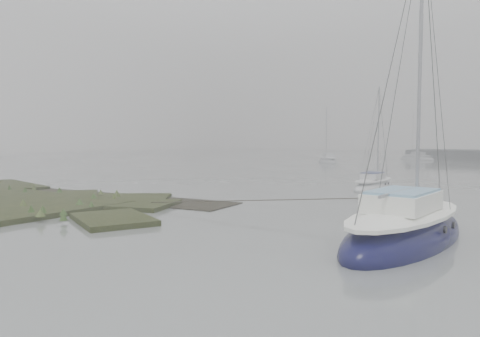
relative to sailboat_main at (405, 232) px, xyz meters
The scene contains 5 objects.
ground 29.90m from the sailboat_main, 110.78° to the left, with size 160.00×160.00×0.00m, color slate.
sailboat_main is the anchor object (origin of this frame).
sailboat_white 15.04m from the sailboat_main, 111.63° to the left, with size 1.85×4.94×6.86m.
sailboat_far_a 45.80m from the sailboat_main, 116.37° to the left, with size 4.81×5.33×7.65m.
sailboat_far_c 56.86m from the sailboat_main, 103.07° to the left, with size 5.35×2.94×7.19m.
Camera 1 is at (14.29, -12.30, 3.19)m, focal length 35.00 mm.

